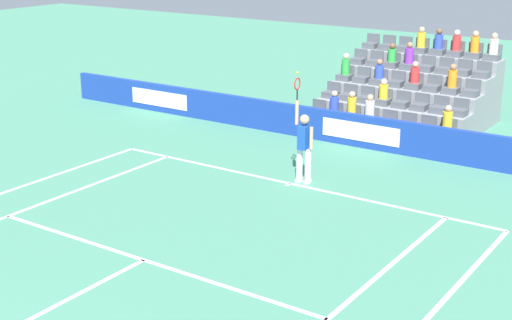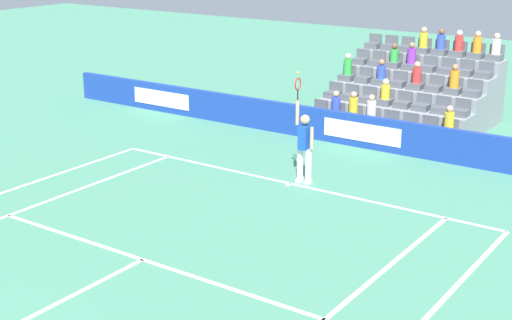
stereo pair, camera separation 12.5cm
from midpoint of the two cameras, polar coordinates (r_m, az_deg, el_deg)
name	(u,v)px [view 1 (the left image)]	position (r m, az deg, el deg)	size (l,w,h in m)	color
line_baseline	(290,184)	(19.02, 2.46, -1.81)	(10.97, 0.10, 0.01)	white
line_service	(144,260)	(14.97, -8.81, -7.55)	(8.23, 0.10, 0.01)	white
line_centre_mark	(288,185)	(18.94, 2.30, -1.89)	(0.10, 0.20, 0.01)	white
sponsor_barrier	(362,131)	(22.23, 7.92, 2.20)	(23.44, 0.22, 0.97)	#193899
tennis_player	(304,145)	(18.85, 3.48, 1.15)	(0.53, 0.37, 2.85)	white
stadium_stand	(411,98)	(25.31, 11.59, 4.69)	(4.96, 4.75, 3.00)	gray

